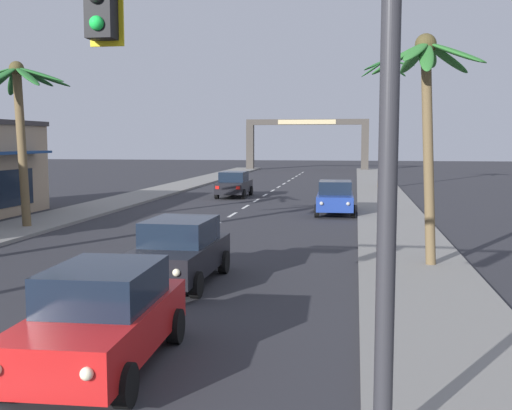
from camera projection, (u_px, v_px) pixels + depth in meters
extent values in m
cube|color=gray|center=(397.00, 228.00, 26.23)|extent=(3.20, 110.00, 0.14)
cube|color=gray|center=(47.00, 221.00, 28.66)|extent=(3.20, 110.00, 0.14)
cube|color=silver|center=(49.00, 325.00, 12.72)|extent=(0.16, 2.00, 0.01)
cube|color=silver|center=(119.00, 283.00, 16.49)|extent=(0.16, 2.00, 0.01)
cube|color=silver|center=(163.00, 256.00, 20.25)|extent=(0.16, 2.00, 0.01)
cube|color=silver|center=(194.00, 238.00, 24.02)|extent=(0.16, 2.00, 0.01)
cube|color=silver|center=(216.00, 225.00, 27.79)|extent=(0.16, 2.00, 0.01)
cube|color=silver|center=(232.00, 215.00, 31.55)|extent=(0.16, 2.00, 0.01)
cube|color=silver|center=(246.00, 207.00, 35.32)|extent=(0.16, 2.00, 0.01)
cube|color=silver|center=(256.00, 200.00, 39.09)|extent=(0.16, 2.00, 0.01)
cube|color=silver|center=(265.00, 195.00, 42.85)|extent=(0.16, 2.00, 0.01)
cube|color=silver|center=(272.00, 191.00, 46.62)|extent=(0.16, 2.00, 0.01)
cube|color=silver|center=(279.00, 187.00, 50.38)|extent=(0.16, 2.00, 0.01)
cube|color=silver|center=(284.00, 184.00, 54.15)|extent=(0.16, 2.00, 0.01)
cube|color=silver|center=(289.00, 181.00, 57.92)|extent=(0.16, 2.00, 0.01)
cube|color=silver|center=(293.00, 178.00, 61.68)|extent=(0.16, 2.00, 0.01)
cube|color=silver|center=(297.00, 176.00, 65.45)|extent=(0.16, 2.00, 0.01)
cube|color=silver|center=(300.00, 174.00, 69.22)|extent=(0.16, 2.00, 0.01)
cube|color=silver|center=(303.00, 172.00, 72.98)|extent=(0.16, 2.00, 0.01)
cylinder|color=#2D2D33|center=(388.00, 177.00, 7.04)|extent=(0.22, 0.22, 6.62)
sphere|color=#1EE54C|center=(97.00, 23.00, 7.22)|extent=(0.17, 0.17, 0.17)
cube|color=yellow|center=(106.00, 2.00, 7.49)|extent=(0.42, 0.03, 1.04)
cube|color=red|center=(102.00, 328.00, 10.24)|extent=(1.91, 4.36, 0.72)
cube|color=black|center=(104.00, 285.00, 10.32)|extent=(1.68, 2.26, 0.64)
cylinder|color=black|center=(125.00, 385.00, 8.77)|extent=(0.24, 0.65, 0.64)
cylinder|color=black|center=(8.00, 380.00, 8.98)|extent=(0.24, 0.65, 0.64)
cylinder|color=black|center=(175.00, 326.00, 11.57)|extent=(0.24, 0.65, 0.64)
cylinder|color=black|center=(86.00, 323.00, 11.78)|extent=(0.24, 0.65, 0.64)
sphere|color=#F9EFC6|center=(87.00, 374.00, 8.02)|extent=(0.18, 0.18, 0.18)
cube|color=red|center=(174.00, 292.00, 12.28)|extent=(0.24, 0.07, 0.20)
cube|color=red|center=(109.00, 290.00, 12.44)|extent=(0.24, 0.07, 0.20)
cube|color=black|center=(179.00, 258.00, 16.38)|extent=(1.86, 4.34, 0.72)
cube|color=black|center=(180.00, 231.00, 16.46)|extent=(1.65, 2.24, 0.64)
cylinder|color=black|center=(196.00, 285.00, 14.87)|extent=(0.24, 0.65, 0.64)
cylinder|color=black|center=(127.00, 282.00, 15.18)|extent=(0.24, 0.65, 0.64)
cylinder|color=black|center=(224.00, 262.00, 17.65)|extent=(0.24, 0.65, 0.64)
cylinder|color=black|center=(165.00, 260.00, 17.96)|extent=(0.24, 0.65, 0.64)
sphere|color=#F9EFC6|center=(176.00, 273.00, 14.14)|extent=(0.18, 0.18, 0.18)
sphere|color=#F9EFC6|center=(124.00, 271.00, 14.36)|extent=(0.18, 0.18, 0.18)
cube|color=red|center=(223.00, 241.00, 18.36)|extent=(0.24, 0.07, 0.20)
cube|color=red|center=(179.00, 240.00, 18.60)|extent=(0.24, 0.07, 0.20)
cube|color=black|center=(234.00, 187.00, 41.35)|extent=(1.77, 4.30, 0.72)
cube|color=black|center=(234.00, 176.00, 41.13)|extent=(1.60, 2.20, 0.64)
cylinder|color=black|center=(226.00, 190.00, 42.92)|extent=(0.22, 0.64, 0.64)
cylinder|color=black|center=(251.00, 191.00, 42.65)|extent=(0.22, 0.64, 0.64)
cylinder|color=black|center=(217.00, 194.00, 40.13)|extent=(0.22, 0.64, 0.64)
cylinder|color=black|center=(243.00, 194.00, 39.86)|extent=(0.22, 0.64, 0.64)
sphere|color=#B2B2AD|center=(231.00, 183.00, 43.57)|extent=(0.18, 0.18, 0.18)
sphere|color=#B2B2AD|center=(249.00, 183.00, 43.38)|extent=(0.18, 0.18, 0.18)
cube|color=red|center=(217.00, 187.00, 39.32)|extent=(0.24, 0.06, 0.20)
cube|color=red|center=(238.00, 188.00, 39.11)|extent=(0.24, 0.06, 0.20)
cube|color=navy|center=(335.00, 201.00, 31.68)|extent=(1.87, 4.35, 0.72)
cube|color=black|center=(335.00, 187.00, 31.76)|extent=(1.66, 2.24, 0.64)
cylinder|color=black|center=(353.00, 211.00, 30.21)|extent=(0.24, 0.65, 0.64)
cylinder|color=black|center=(317.00, 211.00, 30.43)|extent=(0.24, 0.65, 0.64)
cylinder|color=black|center=(352.00, 205.00, 33.01)|extent=(0.24, 0.65, 0.64)
cylinder|color=black|center=(319.00, 205.00, 33.23)|extent=(0.24, 0.65, 0.64)
sphere|color=#B2B2AD|center=(348.00, 204.00, 29.45)|extent=(0.18, 0.18, 0.18)
sphere|color=#B2B2AD|center=(322.00, 203.00, 29.61)|extent=(0.18, 0.18, 0.18)
cube|color=red|center=(348.00, 195.00, 33.72)|extent=(0.24, 0.07, 0.20)
cube|color=red|center=(323.00, 195.00, 33.89)|extent=(0.24, 0.07, 0.20)
cylinder|color=brown|center=(22.00, 150.00, 26.13)|extent=(0.56, 0.36, 6.61)
ellipsoid|color=#236028|center=(40.00, 74.00, 25.49)|extent=(2.32, 0.75, 0.78)
ellipsoid|color=#236028|center=(44.00, 77.00, 26.49)|extent=(1.90, 1.89, 0.81)
ellipsoid|color=#236028|center=(35.00, 77.00, 26.88)|extent=(0.86, 2.33, 0.73)
ellipsoid|color=#236028|center=(13.00, 82.00, 26.77)|extent=(1.64, 1.96, 1.13)
ellipsoid|color=#236028|center=(1.00, 76.00, 24.81)|extent=(0.52, 2.22, 1.06)
ellipsoid|color=#236028|center=(27.00, 76.00, 25.04)|extent=(1.97, 1.71, 1.01)
sphere|color=#4C4223|center=(17.00, 68.00, 25.81)|extent=(0.60, 0.60, 0.60)
cylinder|color=brown|center=(428.00, 159.00, 17.99)|extent=(0.61, 0.29, 6.37)
ellipsoid|color=#2D702D|center=(456.00, 53.00, 17.54)|extent=(1.72, 0.48, 0.74)
ellipsoid|color=#2D702D|center=(447.00, 58.00, 18.06)|extent=(1.58, 1.27, 0.90)
ellipsoid|color=#2D702D|center=(429.00, 56.00, 18.48)|extent=(0.78, 1.77, 0.66)
ellipsoid|color=#2D702D|center=(413.00, 58.00, 18.51)|extent=(0.92, 1.72, 0.80)
ellipsoid|color=#2D702D|center=(398.00, 59.00, 18.10)|extent=(1.67, 0.93, 0.94)
ellipsoid|color=#2D702D|center=(403.00, 55.00, 17.39)|extent=(1.58, 1.24, 0.92)
ellipsoid|color=#2D702D|center=(416.00, 51.00, 17.03)|extent=(1.06, 1.70, 0.80)
ellipsoid|color=#2D702D|center=(426.00, 56.00, 17.01)|extent=(0.50, 1.58, 1.07)
ellipsoid|color=#2D702D|center=(454.00, 52.00, 17.21)|extent=(1.66, 1.18, 0.80)
sphere|color=#4C4223|center=(426.00, 44.00, 17.68)|extent=(0.60, 0.60, 0.60)
cylinder|color=brown|center=(383.00, 126.00, 47.93)|extent=(0.61, 0.30, 9.64)
ellipsoid|color=#236028|center=(400.00, 63.00, 47.13)|extent=(2.20, 0.66, 0.63)
ellipsoid|color=#236028|center=(396.00, 68.00, 47.85)|extent=(1.84, 1.41, 1.26)
ellipsoid|color=#236028|center=(384.00, 69.00, 48.39)|extent=(0.60, 1.98, 1.25)
ellipsoid|color=#236028|center=(375.00, 65.00, 48.23)|extent=(1.90, 1.69, 0.72)
ellipsoid|color=#236028|center=(374.00, 69.00, 47.72)|extent=(1.94, 0.65, 1.33)
ellipsoid|color=#236028|center=(378.00, 64.00, 46.72)|extent=(1.60, 1.93, 0.84)
ellipsoid|color=#236028|center=(387.00, 65.00, 46.48)|extent=(0.54, 2.05, 1.09)
ellipsoid|color=#236028|center=(398.00, 62.00, 46.65)|extent=(1.95, 1.65, 0.66)
sphere|color=#4C4223|center=(386.00, 61.00, 47.41)|extent=(0.60, 0.60, 0.60)
cube|color=#423D38|center=(250.00, 147.00, 79.51)|extent=(0.90, 0.90, 5.62)
cube|color=#423D38|center=(365.00, 148.00, 77.28)|extent=(0.90, 0.90, 5.62)
cube|color=#423D38|center=(307.00, 122.00, 78.07)|extent=(15.21, 0.60, 0.70)
cube|color=tan|center=(307.00, 122.00, 77.76)|extent=(7.15, 0.08, 0.56)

